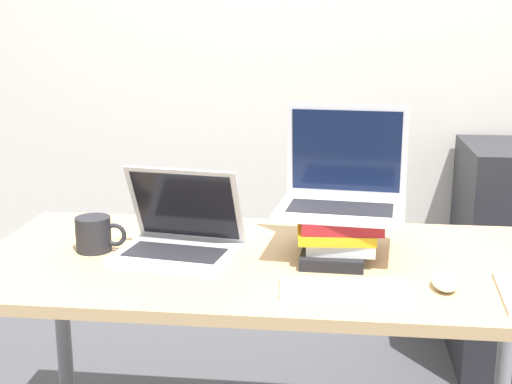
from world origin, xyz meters
TOP-DOWN VIEW (x-y plane):
  - wall_back at (0.00, 1.58)m, footprint 8.00×0.05m
  - desk at (0.00, 0.38)m, footprint 1.54×0.75m
  - laptop_left at (-0.24, 0.38)m, footprint 0.35×0.29m
  - book_stack at (0.18, 0.42)m, footprint 0.23×0.28m
  - laptop_on_books at (0.19, 0.46)m, footprint 0.35×0.29m
  - wireless_keyboard at (0.20, 0.16)m, footprint 0.30×0.14m
  - mouse at (0.44, 0.21)m, footprint 0.06×0.11m
  - mug at (-0.47, 0.38)m, footprint 0.14×0.10m

SIDE VIEW (x-z plane):
  - desk at x=0.00m, z-range 0.29..1.01m
  - wireless_keyboard at x=0.20m, z-range 0.72..0.73m
  - mouse at x=0.44m, z-range 0.72..0.75m
  - laptop_left at x=-0.24m, z-range 0.65..0.89m
  - mug at x=-0.47m, z-range 0.72..0.82m
  - book_stack at x=0.18m, z-range 0.72..0.84m
  - laptop_on_books at x=0.19m, z-range 0.76..1.03m
  - wall_back at x=0.00m, z-range 0.00..2.70m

